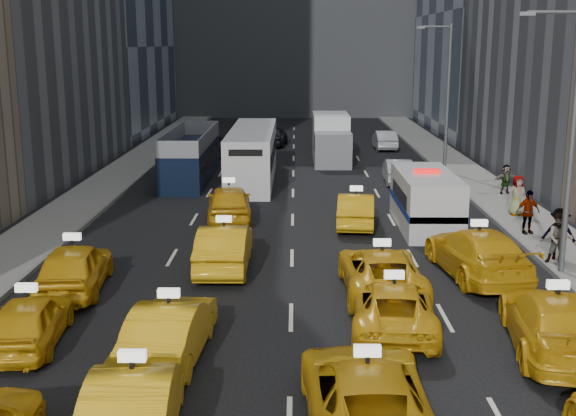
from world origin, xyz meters
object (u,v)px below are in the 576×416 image
(city_bus, at_px, (253,155))
(box_truck, at_px, (331,139))
(double_decker, at_px, (191,155))
(nypd_van, at_px, (426,201))

(city_bus, xyz_separation_m, box_truck, (4.91, 6.92, 0.05))
(double_decker, height_order, box_truck, box_truck)
(city_bus, bearing_deg, double_decker, 169.64)
(nypd_van, xyz_separation_m, box_truck, (-3.22, 17.97, 0.38))
(double_decker, relative_size, city_bus, 0.84)
(nypd_van, bearing_deg, double_decker, 139.81)
(double_decker, relative_size, box_truck, 1.42)
(double_decker, bearing_deg, city_bus, -2.34)
(city_bus, height_order, box_truck, box_truck)
(double_decker, distance_m, box_truck, 10.87)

